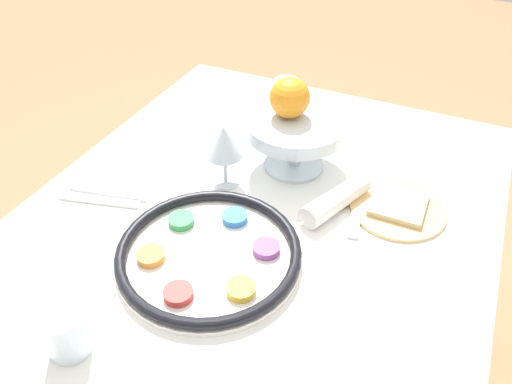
{
  "coord_description": "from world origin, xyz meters",
  "views": [
    {
      "loc": [
        -0.6,
        -0.3,
        1.36
      ],
      "look_at": [
        0.08,
        0.01,
        0.74
      ],
      "focal_mm": 35.0,
      "sensor_mm": 36.0,
      "label": 1
    }
  ],
  "objects_px": {
    "cup_mid": "(66,333)",
    "seder_plate": "(209,253)",
    "bread_plate": "(398,207)",
    "cup_near": "(286,94)",
    "napkin_roll": "(336,200)",
    "wine_glass": "(224,143)",
    "fruit_stand": "(296,130)",
    "orange_fruit": "(290,98)"
  },
  "relations": [
    {
      "from": "fruit_stand",
      "to": "cup_near",
      "type": "height_order",
      "value": "fruit_stand"
    },
    {
      "from": "wine_glass",
      "to": "cup_mid",
      "type": "xyz_separation_m",
      "value": [
        -0.46,
        0.02,
        -0.06
      ]
    },
    {
      "from": "napkin_roll",
      "to": "cup_near",
      "type": "xyz_separation_m",
      "value": [
        0.33,
        0.24,
        0.02
      ]
    },
    {
      "from": "napkin_roll",
      "to": "seder_plate",
      "type": "bearing_deg",
      "value": 144.59
    },
    {
      "from": "orange_fruit",
      "to": "cup_near",
      "type": "distance_m",
      "value": 0.27
    },
    {
      "from": "wine_glass",
      "to": "napkin_roll",
      "type": "distance_m",
      "value": 0.25
    },
    {
      "from": "seder_plate",
      "to": "napkin_roll",
      "type": "bearing_deg",
      "value": -35.41
    },
    {
      "from": "fruit_stand",
      "to": "bread_plate",
      "type": "bearing_deg",
      "value": -101.64
    },
    {
      "from": "fruit_stand",
      "to": "bread_plate",
      "type": "height_order",
      "value": "fruit_stand"
    },
    {
      "from": "orange_fruit",
      "to": "cup_near",
      "type": "xyz_separation_m",
      "value": [
        0.23,
        0.09,
        -0.12
      ]
    },
    {
      "from": "orange_fruit",
      "to": "wine_glass",
      "type": "bearing_deg",
      "value": 143.49
    },
    {
      "from": "orange_fruit",
      "to": "fruit_stand",
      "type": "bearing_deg",
      "value": -112.19
    },
    {
      "from": "orange_fruit",
      "to": "cup_mid",
      "type": "xyz_separation_m",
      "value": [
        -0.58,
        0.11,
        -0.12
      ]
    },
    {
      "from": "orange_fruit",
      "to": "cup_near",
      "type": "height_order",
      "value": "orange_fruit"
    },
    {
      "from": "bread_plate",
      "to": "cup_mid",
      "type": "relative_size",
      "value": 2.41
    },
    {
      "from": "seder_plate",
      "to": "orange_fruit",
      "type": "bearing_deg",
      "value": -2.4
    },
    {
      "from": "wine_glass",
      "to": "bread_plate",
      "type": "height_order",
      "value": "wine_glass"
    },
    {
      "from": "napkin_roll",
      "to": "cup_mid",
      "type": "relative_size",
      "value": 2.19
    },
    {
      "from": "napkin_roll",
      "to": "cup_mid",
      "type": "xyz_separation_m",
      "value": [
        -0.47,
        0.26,
        0.02
      ]
    },
    {
      "from": "cup_near",
      "to": "cup_mid",
      "type": "xyz_separation_m",
      "value": [
        -0.8,
        0.02,
        0.0
      ]
    },
    {
      "from": "wine_glass",
      "to": "fruit_stand",
      "type": "bearing_deg",
      "value": -43.95
    },
    {
      "from": "orange_fruit",
      "to": "napkin_roll",
      "type": "distance_m",
      "value": 0.23
    },
    {
      "from": "wine_glass",
      "to": "cup_near",
      "type": "distance_m",
      "value": 0.35
    },
    {
      "from": "seder_plate",
      "to": "fruit_stand",
      "type": "distance_m",
      "value": 0.33
    },
    {
      "from": "cup_mid",
      "to": "wine_glass",
      "type": "bearing_deg",
      "value": -2.77
    },
    {
      "from": "bread_plate",
      "to": "cup_near",
      "type": "bearing_deg",
      "value": 51.48
    },
    {
      "from": "orange_fruit",
      "to": "napkin_roll",
      "type": "height_order",
      "value": "orange_fruit"
    },
    {
      "from": "bread_plate",
      "to": "cup_mid",
      "type": "bearing_deg",
      "value": 144.35
    },
    {
      "from": "bread_plate",
      "to": "cup_near",
      "type": "height_order",
      "value": "cup_near"
    },
    {
      "from": "wine_glass",
      "to": "seder_plate",
      "type": "bearing_deg",
      "value": -160.04
    },
    {
      "from": "fruit_stand",
      "to": "bread_plate",
      "type": "xyz_separation_m",
      "value": [
        -0.05,
        -0.24,
        -0.09
      ]
    },
    {
      "from": "bread_plate",
      "to": "napkin_roll",
      "type": "relative_size",
      "value": 1.1
    },
    {
      "from": "orange_fruit",
      "to": "cup_near",
      "type": "bearing_deg",
      "value": 22.81
    },
    {
      "from": "seder_plate",
      "to": "bread_plate",
      "type": "xyz_separation_m",
      "value": [
        0.27,
        -0.27,
        -0.01
      ]
    },
    {
      "from": "orange_fruit",
      "to": "cup_mid",
      "type": "height_order",
      "value": "orange_fruit"
    },
    {
      "from": "wine_glass",
      "to": "orange_fruit",
      "type": "distance_m",
      "value": 0.16
    },
    {
      "from": "seder_plate",
      "to": "napkin_roll",
      "type": "relative_size",
      "value": 1.9
    },
    {
      "from": "orange_fruit",
      "to": "napkin_roll",
      "type": "xyz_separation_m",
      "value": [
        -0.11,
        -0.15,
        -0.14
      ]
    },
    {
      "from": "napkin_roll",
      "to": "bread_plate",
      "type": "bearing_deg",
      "value": -66.99
    },
    {
      "from": "fruit_stand",
      "to": "orange_fruit",
      "type": "xyz_separation_m",
      "value": [
        0.01,
        0.02,
        0.07
      ]
    },
    {
      "from": "cup_near",
      "to": "fruit_stand",
      "type": "bearing_deg",
      "value": -153.9
    },
    {
      "from": "cup_mid",
      "to": "seder_plate",
      "type": "bearing_deg",
      "value": -21.77
    }
  ]
}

